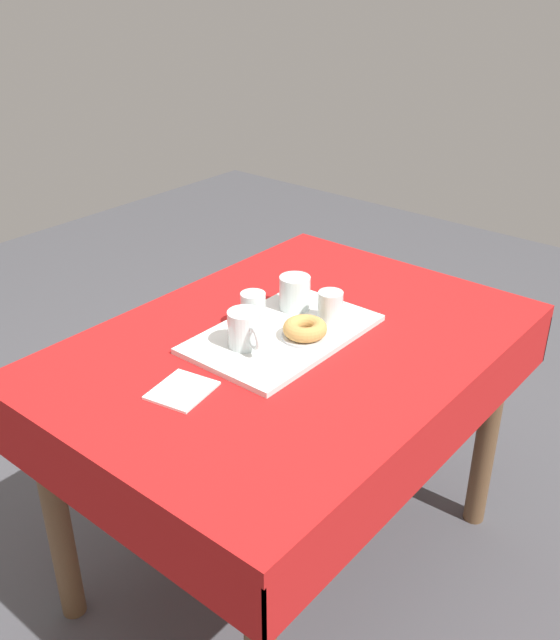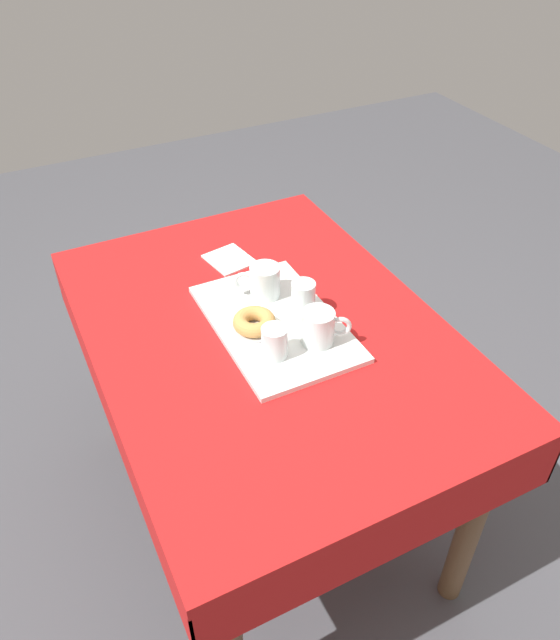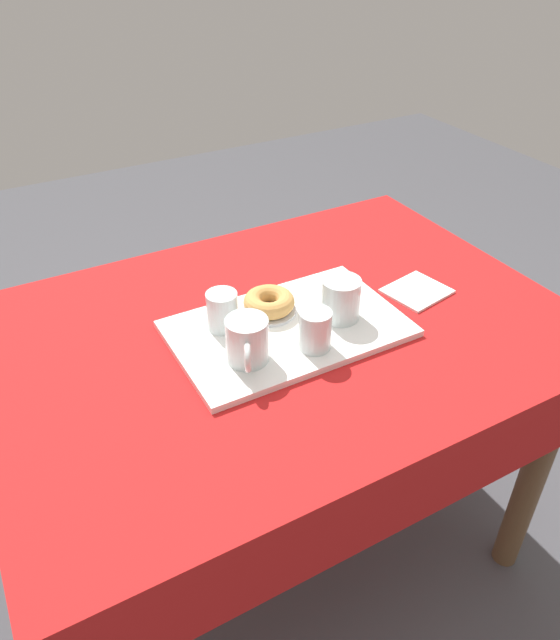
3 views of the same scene
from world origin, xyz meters
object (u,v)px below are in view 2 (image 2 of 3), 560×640
at_px(tea_mug_right, 319,328).
at_px(water_glass_near, 275,343).
at_px(donut_plate_left, 254,328).
at_px(paper_napkin, 229,259).
at_px(sugar_donut_left, 254,322).
at_px(tea_mug_left, 264,282).
at_px(serving_tray, 274,322).
at_px(water_glass_far, 303,298).
at_px(dining_table, 267,358).

distance_m(tea_mug_right, water_glass_near, 0.12).
xyz_separation_m(donut_plate_left, paper_napkin, (-0.34, 0.07, -0.02)).
height_order(donut_plate_left, sugar_donut_left, sugar_donut_left).
relative_size(water_glass_near, donut_plate_left, 0.72).
bearing_deg(tea_mug_left, sugar_donut_left, -35.08).
height_order(serving_tray, donut_plate_left, donut_plate_left).
bearing_deg(tea_mug_right, paper_napkin, -173.97).
relative_size(serving_tray, water_glass_far, 5.76).
bearing_deg(tea_mug_right, water_glass_near, -91.24).
distance_m(tea_mug_left, water_glass_far, 0.12).
relative_size(tea_mug_left, tea_mug_right, 1.00).
height_order(tea_mug_right, donut_plate_left, tea_mug_right).
bearing_deg(water_glass_far, paper_napkin, -166.74).
relative_size(tea_mug_left, paper_napkin, 0.89).
relative_size(tea_mug_right, sugar_donut_left, 1.09).
xyz_separation_m(tea_mug_right, water_glass_near, (-0.00, -0.12, -0.00)).
height_order(serving_tray, tea_mug_left, tea_mug_left).
bearing_deg(dining_table, sugar_donut_left, -75.64).
bearing_deg(donut_plate_left, tea_mug_right, 47.60).
height_order(dining_table, sugar_donut_left, sugar_donut_left).
distance_m(water_glass_far, sugar_donut_left, 0.15).
bearing_deg(paper_napkin, sugar_donut_left, -12.20).
bearing_deg(sugar_donut_left, donut_plate_left, -116.57).
xyz_separation_m(serving_tray, sugar_donut_left, (0.01, -0.06, 0.03)).
relative_size(serving_tray, tea_mug_right, 4.00).
xyz_separation_m(dining_table, serving_tray, (-0.00, 0.03, 0.11)).
bearing_deg(water_glass_far, sugar_donut_left, -82.14).
xyz_separation_m(dining_table, water_glass_far, (-0.01, 0.11, 0.16)).
bearing_deg(sugar_donut_left, tea_mug_left, 144.92).
bearing_deg(tea_mug_left, donut_plate_left, -35.08).
relative_size(donut_plate_left, sugar_donut_left, 1.06).
bearing_deg(dining_table, serving_tray, 99.75).
bearing_deg(tea_mug_right, serving_tray, -154.65).
relative_size(dining_table, donut_plate_left, 10.57).
bearing_deg(dining_table, tea_mug_right, 35.32).
bearing_deg(serving_tray, water_glass_near, -25.74).
bearing_deg(sugar_donut_left, serving_tray, 102.46).
height_order(water_glass_near, water_glass_far, same).
distance_m(tea_mug_right, paper_napkin, 0.46).
xyz_separation_m(sugar_donut_left, paper_napkin, (-0.34, 0.07, -0.04)).
height_order(dining_table, tea_mug_right, tea_mug_right).
bearing_deg(sugar_donut_left, water_glass_near, 1.86).
height_order(tea_mug_left, water_glass_far, tea_mug_left).
relative_size(serving_tray, paper_napkin, 3.58).
xyz_separation_m(serving_tray, tea_mug_right, (0.13, 0.06, 0.05)).
height_order(dining_table, tea_mug_left, tea_mug_left).
bearing_deg(donut_plate_left, water_glass_far, 97.86).
relative_size(serving_tray, tea_mug_left, 4.00).
height_order(tea_mug_left, paper_napkin, tea_mug_left).
distance_m(water_glass_near, donut_plate_left, 0.11).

